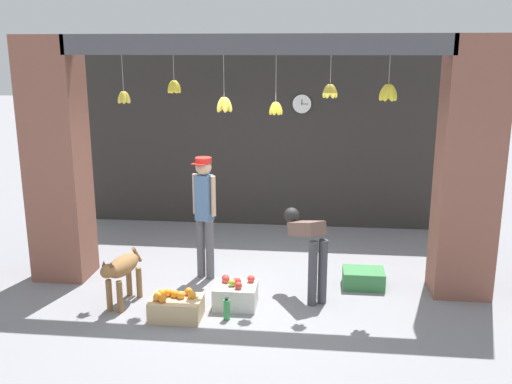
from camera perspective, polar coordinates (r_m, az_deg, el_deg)
ground_plane at (r=7.35m, az=-0.37°, el=-9.98°), size 60.00×60.00×0.00m
shop_back_wall at (r=9.76m, az=1.61°, el=5.75°), size 6.49×0.12×3.17m
shop_pillar_left at (r=7.86m, az=-19.27°, el=2.95°), size 0.70×0.60×3.17m
shop_pillar_right at (r=7.34m, az=20.46°, el=2.10°), size 0.70×0.60×3.17m
storefront_awning at (r=6.83m, az=-0.11°, el=14.09°), size 4.59×0.30×0.95m
dog at (r=7.02m, az=-13.28°, el=-7.57°), size 0.35×0.85×0.66m
shopkeeper at (r=7.52m, az=-5.18°, el=-1.62°), size 0.33×0.30×1.65m
worker_stooping at (r=6.99m, az=5.28°, el=-5.19°), size 0.56×0.73×1.05m
fruit_crate_oranges at (r=6.71m, az=-8.02°, el=-11.28°), size 0.58×0.41×0.32m
fruit_crate_apples at (r=6.93m, az=-2.07°, el=-10.17°), size 0.51×0.41×0.35m
produce_box_green at (r=7.60m, az=10.69°, el=-8.47°), size 0.53×0.38×0.23m
water_bottle at (r=6.63m, az=-2.95°, el=-11.63°), size 0.08×0.08×0.26m
wall_clock at (r=9.59m, az=4.61°, el=8.78°), size 0.33×0.03×0.33m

